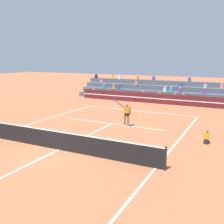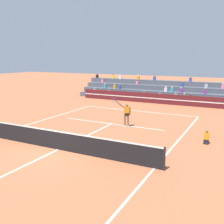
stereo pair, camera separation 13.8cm
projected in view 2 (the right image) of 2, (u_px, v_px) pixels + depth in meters
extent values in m
plane|color=#AD603D|center=(58.00, 150.00, 14.40)|extent=(120.00, 120.00, 0.00)
cube|color=white|center=(138.00, 111.00, 24.76)|extent=(11.00, 0.10, 0.01)
cube|color=white|center=(154.00, 168.00, 11.94)|extent=(0.10, 23.80, 0.01)
cube|color=white|center=(112.00, 124.00, 19.99)|extent=(8.25, 0.10, 0.01)
cube|color=white|center=(58.00, 149.00, 14.40)|extent=(0.10, 12.85, 0.01)
cylinder|color=black|center=(164.00, 159.00, 11.62)|extent=(0.10, 0.10, 1.10)
cube|color=black|center=(58.00, 141.00, 14.30)|extent=(11.90, 0.02, 1.00)
cube|color=white|center=(57.00, 132.00, 14.19)|extent=(11.90, 0.04, 0.06)
cube|color=#51191E|center=(155.00, 98.00, 28.90)|extent=(18.00, 0.24, 1.10)
cube|color=white|center=(154.00, 98.00, 28.79)|extent=(18.00, 0.02, 0.10)
cube|color=#4C515B|center=(158.00, 99.00, 30.07)|extent=(20.82, 0.95, 0.55)
cube|color=#B2B2B7|center=(160.00, 95.00, 29.70)|extent=(0.32, 0.22, 0.44)
sphere|color=#9E7051|center=(160.00, 92.00, 29.63)|extent=(0.18, 0.18, 0.18)
cube|color=silver|center=(176.00, 96.00, 28.90)|extent=(0.32, 0.22, 0.44)
sphere|color=#9E7051|center=(176.00, 93.00, 28.84)|extent=(0.18, 0.18, 0.18)
cube|color=#338C4C|center=(184.00, 97.00, 28.48)|extent=(0.32, 0.22, 0.44)
sphere|color=tan|center=(184.00, 94.00, 28.41)|extent=(0.18, 0.18, 0.18)
cube|color=red|center=(144.00, 94.00, 30.55)|extent=(0.32, 0.22, 0.44)
sphere|color=tan|center=(144.00, 91.00, 30.49)|extent=(0.18, 0.18, 0.18)
cube|color=black|center=(190.00, 97.00, 28.19)|extent=(0.32, 0.22, 0.44)
sphere|color=brown|center=(191.00, 94.00, 28.12)|extent=(0.18, 0.18, 0.18)
cube|color=silver|center=(95.00, 91.00, 33.57)|extent=(0.32, 0.22, 0.44)
sphere|color=beige|center=(95.00, 88.00, 33.50)|extent=(0.18, 0.18, 0.18)
cube|color=#338C4C|center=(101.00, 91.00, 33.15)|extent=(0.32, 0.22, 0.44)
sphere|color=#9E7051|center=(101.00, 89.00, 33.08)|extent=(0.18, 0.18, 0.18)
cube|color=silver|center=(109.00, 92.00, 32.63)|extent=(0.32, 0.22, 0.44)
sphere|color=brown|center=(109.00, 89.00, 32.56)|extent=(0.18, 0.18, 0.18)
cube|color=#4C515B|center=(160.00, 96.00, 30.84)|extent=(20.82, 0.95, 1.10)
cube|color=silver|center=(166.00, 90.00, 30.25)|extent=(0.32, 0.22, 0.44)
sphere|color=beige|center=(166.00, 87.00, 30.18)|extent=(0.18, 0.18, 0.18)
cube|color=teal|center=(172.00, 90.00, 29.92)|extent=(0.32, 0.22, 0.44)
sphere|color=beige|center=(172.00, 87.00, 29.86)|extent=(0.18, 0.18, 0.18)
cube|color=#2D4CA5|center=(120.00, 87.00, 32.90)|extent=(0.32, 0.22, 0.44)
sphere|color=brown|center=(120.00, 85.00, 32.83)|extent=(0.18, 0.18, 0.18)
cube|color=purple|center=(181.00, 91.00, 29.46)|extent=(0.32, 0.22, 0.44)
sphere|color=beige|center=(181.00, 88.00, 29.39)|extent=(0.18, 0.18, 0.18)
cube|color=purple|center=(205.00, 92.00, 28.32)|extent=(0.32, 0.22, 0.44)
sphere|color=brown|center=(205.00, 89.00, 28.25)|extent=(0.18, 0.18, 0.18)
cube|color=orange|center=(115.00, 87.00, 33.20)|extent=(0.32, 0.22, 0.44)
sphere|color=tan|center=(115.00, 84.00, 33.13)|extent=(0.18, 0.18, 0.18)
cube|color=teal|center=(105.00, 86.00, 33.83)|extent=(0.32, 0.22, 0.44)
sphere|color=tan|center=(105.00, 84.00, 33.76)|extent=(0.18, 0.18, 0.18)
cube|color=#4C515B|center=(163.00, 93.00, 31.61)|extent=(20.82, 0.95, 1.65)
cube|color=pink|center=(223.00, 87.00, 28.28)|extent=(0.32, 0.22, 0.44)
sphere|color=beige|center=(223.00, 84.00, 28.22)|extent=(0.18, 0.18, 0.18)
cube|color=pink|center=(103.00, 81.00, 34.94)|extent=(0.32, 0.22, 0.44)
sphere|color=brown|center=(103.00, 79.00, 34.87)|extent=(0.18, 0.18, 0.18)
cube|color=#2D4CA5|center=(182.00, 85.00, 30.24)|extent=(0.32, 0.22, 0.44)
sphere|color=brown|center=(182.00, 82.00, 30.17)|extent=(0.18, 0.18, 0.18)
cube|color=pink|center=(137.00, 83.00, 32.72)|extent=(0.32, 0.22, 0.44)
sphere|color=brown|center=(137.00, 80.00, 32.65)|extent=(0.18, 0.18, 0.18)
cube|color=#B2B2B7|center=(206.00, 86.00, 29.04)|extent=(0.32, 0.22, 0.44)
sphere|color=brown|center=(206.00, 83.00, 28.98)|extent=(0.18, 0.18, 0.18)
cube|color=#4C515B|center=(165.00, 89.00, 32.39)|extent=(20.82, 0.95, 2.20)
cube|color=black|center=(97.00, 76.00, 36.28)|extent=(0.32, 0.22, 0.44)
sphere|color=brown|center=(97.00, 74.00, 36.21)|extent=(0.18, 0.18, 0.18)
cube|color=orange|center=(138.00, 78.00, 33.55)|extent=(0.32, 0.22, 0.44)
sphere|color=beige|center=(138.00, 75.00, 33.48)|extent=(0.18, 0.18, 0.18)
cube|color=#2D4CA5|center=(190.00, 80.00, 30.62)|extent=(0.32, 0.22, 0.44)
sphere|color=#9E7051|center=(191.00, 77.00, 30.55)|extent=(0.18, 0.18, 0.18)
cube|color=#2D4CA5|center=(155.00, 78.00, 32.58)|extent=(0.32, 0.22, 0.44)
sphere|color=brown|center=(155.00, 76.00, 32.51)|extent=(0.18, 0.18, 0.18)
cube|color=silver|center=(121.00, 77.00, 34.67)|extent=(0.32, 0.22, 0.44)
sphere|color=tan|center=(121.00, 75.00, 34.61)|extent=(0.18, 0.18, 0.18)
cube|color=yellow|center=(113.00, 77.00, 35.18)|extent=(0.32, 0.22, 0.44)
sphere|color=brown|center=(113.00, 74.00, 35.11)|extent=(0.18, 0.18, 0.18)
cube|color=black|center=(206.00, 143.00, 15.37)|extent=(0.28, 0.36, 0.12)
cube|color=black|center=(206.00, 141.00, 15.35)|extent=(0.28, 0.24, 0.18)
cube|color=orange|center=(207.00, 136.00, 15.29)|extent=(0.30, 0.18, 0.40)
sphere|color=brown|center=(207.00, 131.00, 15.23)|extent=(0.17, 0.17, 0.17)
cylinder|color=brown|center=(128.00, 121.00, 19.03)|extent=(0.14, 0.14, 0.90)
cylinder|color=brown|center=(125.00, 121.00, 19.07)|extent=(0.14, 0.14, 0.90)
cube|color=black|center=(127.00, 114.00, 18.94)|extent=(0.38, 0.35, 0.20)
cube|color=orange|center=(127.00, 110.00, 18.87)|extent=(0.41, 0.38, 0.56)
sphere|color=brown|center=(127.00, 105.00, 18.80)|extent=(0.22, 0.22, 0.22)
cube|color=white|center=(128.00, 126.00, 19.08)|extent=(0.25, 0.28, 0.09)
cube|color=white|center=(125.00, 126.00, 19.12)|extent=(0.25, 0.28, 0.09)
cylinder|color=brown|center=(130.00, 111.00, 18.93)|extent=(0.09, 0.09, 0.56)
cylinder|color=brown|center=(121.00, 105.00, 18.72)|extent=(0.47, 0.39, 0.45)
cylinder|color=black|center=(116.00, 101.00, 18.61)|extent=(0.17, 0.14, 0.16)
torus|color=#1E4C99|center=(114.00, 100.00, 18.57)|extent=(0.36, 0.28, 0.43)
sphere|color=#C6DB33|center=(140.00, 118.00, 21.88)|extent=(0.07, 0.07, 0.07)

